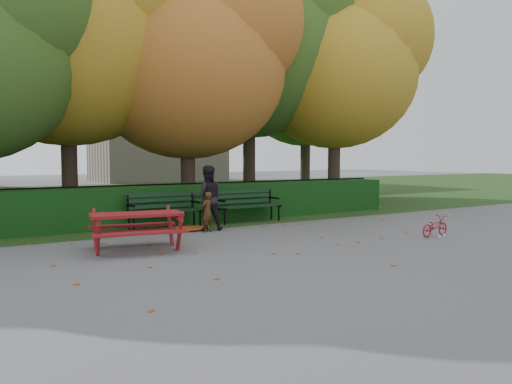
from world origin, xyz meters
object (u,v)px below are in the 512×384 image
bench_right (247,203)px  picnic_table (137,221)px  bicycle (435,226)px  adult (207,198)px  tree_d (262,37)px  tree_e (346,64)px  tree_g (315,76)px  tree_b (81,26)px  child (207,212)px  tree_c (200,55)px  bench_left (164,208)px

bench_right → picnic_table: 4.63m
bicycle → adult: bearing=43.6°
tree_d → tree_e: tree_d is taller
tree_g → adult: bearing=-142.2°
tree_e → tree_b: bearing=173.8°
tree_d → bench_right: 7.07m
tree_g → child: size_ratio=9.05×
tree_g → tree_e: bearing=-114.4°
picnic_table → tree_g: bearing=47.8°
picnic_table → tree_d: bearing=52.2°
tree_e → bicycle: 8.66m
tree_c → tree_e: tree_e is taller
bench_left → bench_right: same height
adult → bicycle: adult is taller
tree_g → bench_left: (-9.63, -6.06, -4.85)m
tree_b → bench_right: 6.76m
picnic_table → adult: 2.85m
tree_e → bench_left: (-7.82, -2.07, -4.56)m
child → bicycle: (3.97, -3.30, -0.24)m
tree_c → tree_g: size_ratio=0.94×
tree_c → bench_right: (0.27, -2.26, -4.30)m
child → bench_right: bearing=-172.3°
child → bicycle: size_ratio=1.09×
adult → child: bearing=81.8°
tree_b → tree_e: size_ratio=1.08×
bench_left → picnic_table: (-1.53, -2.45, 0.04)m
picnic_table → bench_right: bearing=42.5°
bicycle → tree_g: bearing=-29.3°
child → tree_d: bearing=-158.0°
tree_b → bicycle: tree_b is taller
tree_e → bicycle: tree_e is taller
bench_left → tree_g: bearing=32.2°
bench_right → picnic_table: (-3.93, -2.45, 0.04)m
tree_c → picnic_table: size_ratio=4.24×
tree_b → bench_left: 5.87m
tree_d → bicycle: bearing=-94.0°
bicycle → child: bearing=46.6°
tree_c → tree_d: 3.50m
tree_d → adult: size_ratio=6.14×
bench_left → tree_c: bearing=46.6°
tree_d → picnic_table: 10.49m
picnic_table → bicycle: bearing=-6.6°
tree_e → child: tree_e is taller
tree_e → tree_g: bearing=65.6°
tree_e → bench_left: tree_e is taller
bench_right → child: (-1.74, -1.05, -0.05)m
tree_d → bicycle: size_ratio=11.02×
tree_d → bench_left: 8.31m
bench_left → adult: size_ratio=1.15×
child → bicycle: bearing=116.9°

